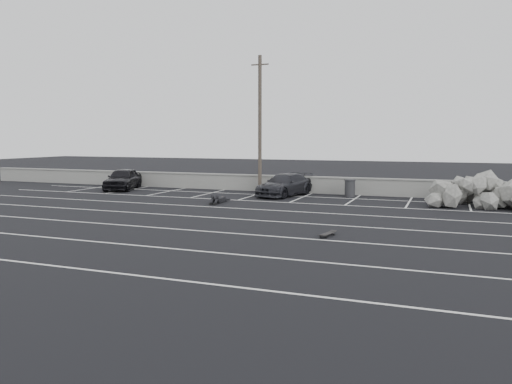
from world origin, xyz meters
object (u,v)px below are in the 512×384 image
at_px(car_right, 284,185).
at_px(riprap_pile, 488,197).
at_px(person, 220,198).
at_px(trash_bin, 350,188).
at_px(utility_pole, 260,124).
at_px(skateboard, 327,234).
at_px(car_left, 123,179).

bearing_deg(car_right, riprap_pile, 9.85).
bearing_deg(person, trash_bin, 30.73).
relative_size(trash_bin, riprap_pile, 0.19).
height_order(car_right, riprap_pile, car_right).
bearing_deg(utility_pole, skateboard, -59.90).
bearing_deg(skateboard, riprap_pile, 75.18).
distance_m(car_right, skateboard, 12.44).
relative_size(trash_bin, skateboard, 1.11).
bearing_deg(car_right, trash_bin, 25.79).
bearing_deg(trash_bin, car_right, -167.53).
bearing_deg(trash_bin, riprap_pile, -11.67).
bearing_deg(riprap_pile, car_right, 176.54).
xyz_separation_m(car_left, trash_bin, (15.00, 1.28, -0.20)).
relative_size(car_right, utility_pole, 0.53).
xyz_separation_m(utility_pole, person, (-0.32, -5.32, -4.08)).
relative_size(utility_pole, riprap_pile, 1.57).
relative_size(utility_pole, trash_bin, 8.32).
distance_m(car_right, riprap_pile, 11.07).
relative_size(car_left, car_right, 0.94).
distance_m(car_left, car_right, 11.24).
height_order(trash_bin, person, trash_bin).
bearing_deg(skateboard, trash_bin, 110.78).
bearing_deg(car_left, car_right, -16.18).
bearing_deg(utility_pole, riprap_pile, -8.26).
bearing_deg(trash_bin, skateboard, -83.21).
xyz_separation_m(car_left, utility_pole, (9.19, 1.68, 3.61)).
distance_m(car_left, trash_bin, 15.05).
bearing_deg(riprap_pile, trash_bin, 168.33).
xyz_separation_m(riprap_pile, person, (-13.40, -3.42, -0.23)).
bearing_deg(car_left, riprap_pile, -19.03).
relative_size(car_right, riprap_pile, 0.83).
distance_m(car_left, skateboard, 19.70).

